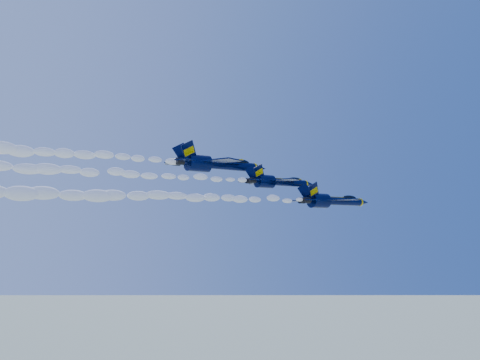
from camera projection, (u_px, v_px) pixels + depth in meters
jet_lead at (332, 201)px, 83.00m from camera, size 16.60×13.62×6.17m
smoke_trail_jet_lead at (122, 195)px, 61.44m from camera, size 63.06×2.25×2.02m
jet_second at (278, 182)px, 83.52m from camera, size 15.16×12.44×5.63m
smoke_trail_jet_second at (55, 170)px, 62.31m from camera, size 63.06×2.05×1.85m
jet_third at (217, 164)px, 84.15m from camera, size 19.48×15.98×7.24m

